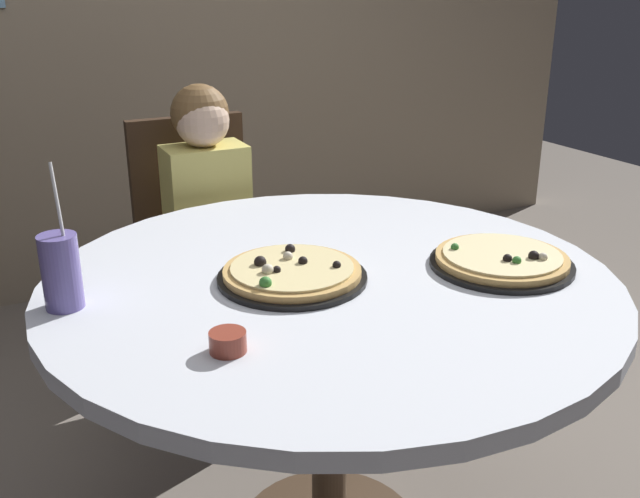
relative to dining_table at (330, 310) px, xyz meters
The scene contains 7 objects.
dining_table is the anchor object (origin of this frame).
chair_wooden 0.94m from the dining_table, 89.79° to the left, with size 0.42×0.42×0.95m.
diner_child 0.77m from the dining_table, 90.22° to the left, with size 0.27×0.42×1.08m.
pizza_veggie 0.14m from the dining_table, 165.89° to the left, with size 0.34×0.34×0.05m.
pizza_cheese 0.43m from the dining_table, 20.42° to the right, with size 0.34×0.34×0.05m.
soda_cup 0.61m from the dining_table, 168.11° to the left, with size 0.08×0.08×0.31m.
sauce_bowl 0.42m from the dining_table, 147.00° to the right, with size 0.07×0.07×0.04m, color brown.
Camera 1 is at (-0.76, -1.36, 1.41)m, focal length 41.15 mm.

